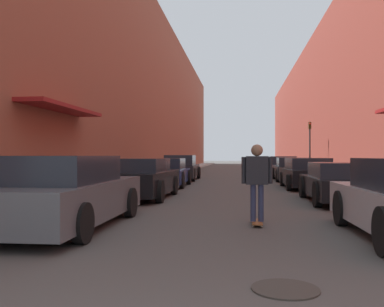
{
  "coord_description": "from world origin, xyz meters",
  "views": [
    {
      "loc": [
        0.26,
        -1.03,
        1.38
      ],
      "look_at": [
        -1.32,
        12.88,
        1.44
      ],
      "focal_mm": 40.0,
      "sensor_mm": 36.0,
      "label": 1
    }
  ],
  "objects": [
    {
      "name": "manhole_cover",
      "position": [
        0.72,
        3.44,
        0.01
      ],
      "size": [
        0.7,
        0.7,
        0.02
      ],
      "color": "#332D28",
      "rests_on": "ground"
    },
    {
      "name": "parked_car_right_4",
      "position": [
        3.0,
        28.2,
        0.63
      ],
      "size": [
        2.04,
        4.29,
        1.31
      ],
      "color": "#B7B7BC",
      "rests_on": "ground"
    },
    {
      "name": "building_row_right",
      "position": [
        7.86,
        34.97,
        5.43
      ],
      "size": [
        4.9,
        69.94,
        10.87
      ],
      "color": "brown",
      "rests_on": "ground"
    },
    {
      "name": "parked_car_left_1",
      "position": [
        -2.94,
        12.4,
        0.63
      ],
      "size": [
        1.95,
        4.33,
        1.28
      ],
      "color": "black",
      "rests_on": "ground"
    },
    {
      "name": "curb_strip_right",
      "position": [
        4.97,
        34.97,
        0.06
      ],
      "size": [
        1.8,
        69.94,
        0.12
      ],
      "color": "#A3A099",
      "rests_on": "ground"
    },
    {
      "name": "parked_car_right_1",
      "position": [
        3.13,
        11.88,
        0.58
      ],
      "size": [
        1.88,
        4.31,
        1.17
      ],
      "color": "black",
      "rests_on": "ground"
    },
    {
      "name": "curb_strip_left",
      "position": [
        -4.97,
        34.97,
        0.06
      ],
      "size": [
        1.8,
        69.94,
        0.12
      ],
      "color": "#A3A099",
      "rests_on": "ground"
    },
    {
      "name": "parked_car_left_3",
      "position": [
        -3.06,
        22.66,
        0.67
      ],
      "size": [
        1.87,
        4.69,
        1.39
      ],
      "color": "#232326",
      "rests_on": "ground"
    },
    {
      "name": "parked_car_right_3",
      "position": [
        3.09,
        22.69,
        0.62
      ],
      "size": [
        2.03,
        4.65,
        1.26
      ],
      "color": "#232326",
      "rests_on": "ground"
    },
    {
      "name": "parked_car_left_2",
      "position": [
        -3.04,
        17.64,
        0.61
      ],
      "size": [
        1.93,
        4.1,
        1.25
      ],
      "color": "navy",
      "rests_on": "ground"
    },
    {
      "name": "ground",
      "position": [
        0.0,
        27.98,
        0.0
      ],
      "size": [
        153.87,
        153.87,
        0.0
      ],
      "primitive_type": "plane",
      "color": "#4C4947"
    },
    {
      "name": "parked_car_right_2",
      "position": [
        3.0,
        17.18,
        0.62
      ],
      "size": [
        1.91,
        4.36,
        1.27
      ],
      "color": "black",
      "rests_on": "ground"
    },
    {
      "name": "skateboarder",
      "position": [
        0.58,
        7.52,
        0.98
      ],
      "size": [
        0.61,
        0.78,
        1.6
      ],
      "color": "brown",
      "rests_on": "ground"
    },
    {
      "name": "building_row_left",
      "position": [
        -7.86,
        34.97,
        6.42
      ],
      "size": [
        4.9,
        69.94,
        12.84
      ],
      "color": "brown",
      "rests_on": "ground"
    },
    {
      "name": "traffic_light",
      "position": [
        4.72,
        27.31,
        2.24
      ],
      "size": [
        0.16,
        0.22,
        3.42
      ],
      "color": "#2D2D2D",
      "rests_on": "curb_strip_right"
    },
    {
      "name": "parked_car_left_0",
      "position": [
        -3.09,
        6.79,
        0.66
      ],
      "size": [
        1.97,
        4.72,
        1.38
      ],
      "color": "#515459",
      "rests_on": "ground"
    },
    {
      "name": "parked_car_right_5",
      "position": [
        3.08,
        33.49,
        0.61
      ],
      "size": [
        1.94,
        4.1,
        1.25
      ],
      "color": "#B7B7BC",
      "rests_on": "ground"
    }
  ]
}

